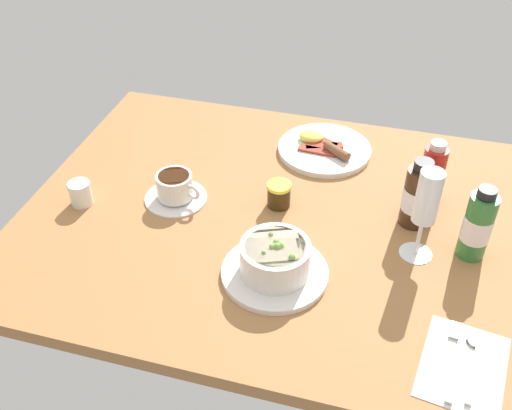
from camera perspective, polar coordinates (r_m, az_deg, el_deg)
ground_plane at (r=127.42cm, az=2.66°, el=-1.57°), size 110.00×84.00×3.00cm
porridge_bowl at (r=110.99cm, az=1.82°, el=-5.38°), size 20.23×20.23×8.30cm
cutlery_setting at (r=105.64cm, az=19.20°, el=-14.08°), size 15.56×19.39×0.90cm
coffee_cup at (r=130.29cm, az=-7.70°, el=1.55°), size 13.64×13.64×6.29cm
creamer_jug at (r=133.47cm, az=-16.43°, el=1.11°), size 5.62×4.72×5.87cm
wine_glass at (r=113.61cm, az=15.98°, el=0.25°), size 6.35×6.35×19.60cm
jam_jar at (r=127.53cm, az=2.20°, el=1.00°), size 5.21×5.21×5.62cm
sauce_bottle_brown at (r=124.76cm, az=15.13°, el=0.83°), size 5.97×5.97×15.34cm
sauce_bottle_red at (r=131.51cm, az=16.42°, el=2.76°), size 5.09×5.09×15.03cm
sauce_bottle_green at (r=120.28cm, az=20.35°, el=-1.86°), size 5.52×5.52×15.95cm
breakfast_plate at (r=146.34cm, az=6.47°, el=5.39°), size 22.48×22.48×3.70cm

